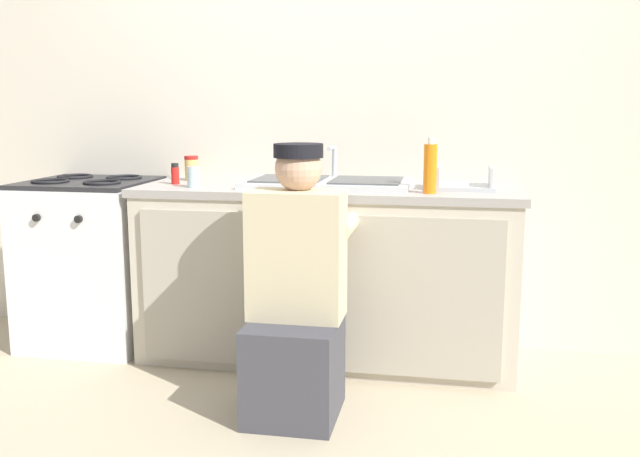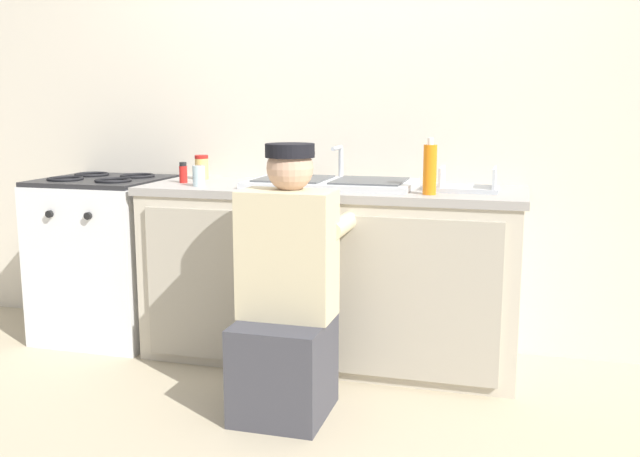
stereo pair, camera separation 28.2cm
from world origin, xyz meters
TOP-DOWN VIEW (x-y plane):
  - ground_plane at (0.00, 0.00)m, footprint 12.00×12.00m
  - back_wall at (0.00, 0.65)m, footprint 6.00×0.10m
  - counter_cabinet at (0.00, 0.29)m, footprint 1.81×0.62m
  - countertop at (0.00, 0.30)m, footprint 1.85×0.62m
  - sink_double_basin at (0.00, 0.30)m, footprint 0.80×0.44m
  - stove_range at (-1.26, 0.30)m, footprint 0.63×0.62m
  - plumber_person at (-0.01, -0.37)m, footprint 0.42×0.61m
  - soap_bottle_orange at (0.50, 0.12)m, footprint 0.06×0.06m
  - condiment_jar at (-0.75, 0.44)m, footprint 0.07×0.07m
  - dish_rack_tray at (0.65, 0.30)m, footprint 0.28×0.22m
  - spice_bottle_red at (-0.77, 0.26)m, footprint 0.04×0.04m
  - water_glass at (-0.63, 0.15)m, footprint 0.06×0.06m

SIDE VIEW (x-z plane):
  - ground_plane at x=0.00m, z-range 0.00..0.00m
  - counter_cabinet at x=0.00m, z-range 0.00..0.83m
  - stove_range at x=-1.26m, z-range 0.00..0.88m
  - plumber_person at x=-0.01m, z-range -0.09..1.01m
  - countertop at x=0.00m, z-range 0.83..0.86m
  - sink_double_basin at x=0.00m, z-range 0.79..0.98m
  - dish_rack_tray at x=0.65m, z-range 0.83..0.94m
  - water_glass at x=-0.63m, z-range 0.86..0.96m
  - spice_bottle_red at x=-0.77m, z-range 0.86..0.97m
  - condiment_jar at x=-0.75m, z-range 0.86..0.99m
  - soap_bottle_orange at x=0.50m, z-range 0.85..1.10m
  - back_wall at x=0.00m, z-range 0.00..2.50m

